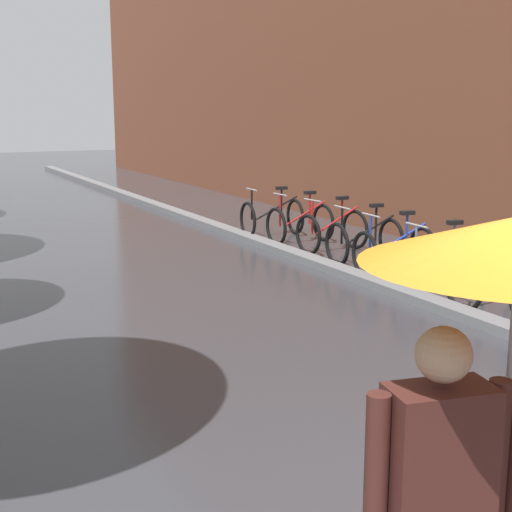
{
  "coord_description": "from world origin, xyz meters",
  "views": [
    {
      "loc": [
        -2.79,
        -2.12,
        2.47
      ],
      "look_at": [
        -0.3,
        2.74,
        1.35
      ],
      "focal_mm": 51.01,
      "sensor_mm": 36.0,
      "label": 1
    }
  ],
  "objects_px": {
    "parked_bicycle_7": "(300,223)",
    "couple_under_umbrella": "(509,391)",
    "parked_bicycle_6": "(332,231)",
    "parked_bicycle_3": "(441,263)",
    "parked_bicycle_4": "(394,250)",
    "parked_bicycle_8": "(272,217)",
    "parked_bicycle_5": "(365,240)",
    "parked_bicycle_2": "(496,278)"
  },
  "relations": [
    {
      "from": "parked_bicycle_2",
      "to": "parked_bicycle_3",
      "type": "distance_m",
      "value": 0.97
    },
    {
      "from": "parked_bicycle_4",
      "to": "parked_bicycle_7",
      "type": "height_order",
      "value": "same"
    },
    {
      "from": "parked_bicycle_6",
      "to": "couple_under_umbrella",
      "type": "xyz_separation_m",
      "value": [
        -4.78,
        -8.54,
        1.04
      ]
    },
    {
      "from": "parked_bicycle_3",
      "to": "parked_bicycle_4",
      "type": "height_order",
      "value": "same"
    },
    {
      "from": "parked_bicycle_6",
      "to": "parked_bicycle_3",
      "type": "bearing_deg",
      "value": -92.89
    },
    {
      "from": "parked_bicycle_7",
      "to": "couple_under_umbrella",
      "type": "distance_m",
      "value": 10.64
    },
    {
      "from": "parked_bicycle_3",
      "to": "parked_bicycle_7",
      "type": "relative_size",
      "value": 1.02
    },
    {
      "from": "parked_bicycle_3",
      "to": "couple_under_umbrella",
      "type": "distance_m",
      "value": 7.35
    },
    {
      "from": "parked_bicycle_2",
      "to": "parked_bicycle_5",
      "type": "height_order",
      "value": "same"
    },
    {
      "from": "parked_bicycle_5",
      "to": "parked_bicycle_6",
      "type": "distance_m",
      "value": 1.04
    },
    {
      "from": "parked_bicycle_6",
      "to": "parked_bicycle_4",
      "type": "bearing_deg",
      "value": -94.29
    },
    {
      "from": "parked_bicycle_2",
      "to": "parked_bicycle_4",
      "type": "relative_size",
      "value": 0.98
    },
    {
      "from": "parked_bicycle_7",
      "to": "parked_bicycle_8",
      "type": "bearing_deg",
      "value": 95.67
    },
    {
      "from": "parked_bicycle_4",
      "to": "parked_bicycle_7",
      "type": "relative_size",
      "value": 1.03
    },
    {
      "from": "parked_bicycle_6",
      "to": "couple_under_umbrella",
      "type": "distance_m",
      "value": 9.85
    },
    {
      "from": "parked_bicycle_6",
      "to": "parked_bicycle_8",
      "type": "xyz_separation_m",
      "value": [
        -0.18,
        1.87,
        0.0
      ]
    },
    {
      "from": "parked_bicycle_2",
      "to": "parked_bicycle_5",
      "type": "xyz_separation_m",
      "value": [
        0.06,
        2.88,
        0.0
      ]
    },
    {
      "from": "parked_bicycle_4",
      "to": "parked_bicycle_3",
      "type": "bearing_deg",
      "value": -90.27
    },
    {
      "from": "parked_bicycle_4",
      "to": "parked_bicycle_7",
      "type": "distance_m",
      "value": 2.86
    },
    {
      "from": "parked_bicycle_2",
      "to": "parked_bicycle_5",
      "type": "bearing_deg",
      "value": 88.86
    },
    {
      "from": "parked_bicycle_3",
      "to": "parked_bicycle_4",
      "type": "bearing_deg",
      "value": 89.73
    },
    {
      "from": "parked_bicycle_7",
      "to": "couple_under_umbrella",
      "type": "xyz_separation_m",
      "value": [
        -4.7,
        -9.49,
        1.04
      ]
    },
    {
      "from": "parked_bicycle_4",
      "to": "parked_bicycle_5",
      "type": "height_order",
      "value": "same"
    },
    {
      "from": "parked_bicycle_3",
      "to": "parked_bicycle_4",
      "type": "relative_size",
      "value": 0.99
    },
    {
      "from": "parked_bicycle_4",
      "to": "parked_bicycle_8",
      "type": "xyz_separation_m",
      "value": [
        -0.03,
        3.78,
        0.0
      ]
    },
    {
      "from": "parked_bicycle_4",
      "to": "couple_under_umbrella",
      "type": "xyz_separation_m",
      "value": [
        -4.64,
        -6.63,
        1.04
      ]
    },
    {
      "from": "parked_bicycle_3",
      "to": "parked_bicycle_6",
      "type": "xyz_separation_m",
      "value": [
        0.15,
        2.94,
        0.0
      ]
    },
    {
      "from": "parked_bicycle_2",
      "to": "parked_bicycle_4",
      "type": "xyz_separation_m",
      "value": [
        -0.03,
        2.0,
        0.0
      ]
    },
    {
      "from": "parked_bicycle_3",
      "to": "parked_bicycle_8",
      "type": "bearing_deg",
      "value": 90.34
    },
    {
      "from": "parked_bicycle_2",
      "to": "parked_bicycle_8",
      "type": "height_order",
      "value": "same"
    },
    {
      "from": "parked_bicycle_3",
      "to": "parked_bicycle_4",
      "type": "distance_m",
      "value": 1.02
    },
    {
      "from": "couple_under_umbrella",
      "to": "parked_bicycle_7",
      "type": "bearing_deg",
      "value": 63.67
    },
    {
      "from": "parked_bicycle_7",
      "to": "parked_bicycle_3",
      "type": "bearing_deg",
      "value": -90.93
    },
    {
      "from": "parked_bicycle_8",
      "to": "couple_under_umbrella",
      "type": "bearing_deg",
      "value": -113.86
    },
    {
      "from": "parked_bicycle_2",
      "to": "couple_under_umbrella",
      "type": "xyz_separation_m",
      "value": [
        -4.67,
        -4.63,
        1.04
      ]
    },
    {
      "from": "parked_bicycle_6",
      "to": "parked_bicycle_2",
      "type": "bearing_deg",
      "value": -91.67
    },
    {
      "from": "parked_bicycle_5",
      "to": "parked_bicycle_3",
      "type": "bearing_deg",
      "value": -92.76
    },
    {
      "from": "parked_bicycle_3",
      "to": "parked_bicycle_5",
      "type": "xyz_separation_m",
      "value": [
        0.09,
        1.9,
        0.0
      ]
    },
    {
      "from": "parked_bicycle_8",
      "to": "couple_under_umbrella",
      "type": "xyz_separation_m",
      "value": [
        -4.61,
        -10.41,
        1.04
      ]
    },
    {
      "from": "parked_bicycle_2",
      "to": "parked_bicycle_4",
      "type": "height_order",
      "value": "same"
    },
    {
      "from": "parked_bicycle_5",
      "to": "couple_under_umbrella",
      "type": "xyz_separation_m",
      "value": [
        -4.73,
        -7.51,
        1.04
      ]
    },
    {
      "from": "parked_bicycle_2",
      "to": "parked_bicycle_3",
      "type": "height_order",
      "value": "same"
    }
  ]
}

